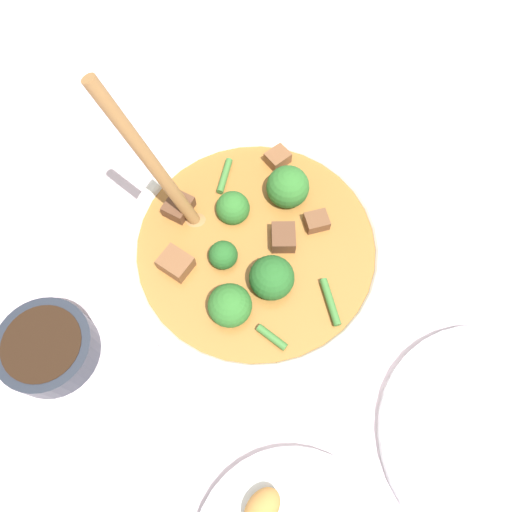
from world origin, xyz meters
The scene contains 4 objects.
ground_plane centered at (0.00, 0.00, 0.00)m, with size 4.00×4.00×0.00m, color silver.
stew_bowl centered at (0.00, 0.00, 0.05)m, with size 0.26×0.26×0.25m.
condiment_bowl centered at (0.22, 0.05, 0.02)m, with size 0.10×0.10×0.04m.
empty_plate centered at (-0.20, 0.21, 0.01)m, with size 0.23×0.23×0.02m.
Camera 1 is at (0.03, 0.20, 0.52)m, focal length 35.00 mm.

